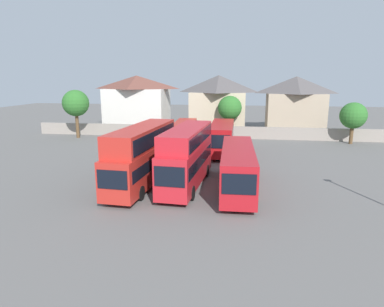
{
  "coord_description": "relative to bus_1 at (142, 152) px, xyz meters",
  "views": [
    {
      "loc": [
        4.41,
        -26.46,
        8.87
      ],
      "look_at": [
        0.0,
        3.0,
        2.22
      ],
      "focal_mm": 31.63,
      "sensor_mm": 36.0,
      "label": 1
    }
  ],
  "objects": [
    {
      "name": "house_terrace_centre",
      "position": [
        4.04,
        31.38,
        1.99
      ],
      "size": [
        9.53,
        8.08,
        9.36
      ],
      "color": "#C6B293",
      "rests_on": "ground"
    },
    {
      "name": "tree_behind_wall",
      "position": [
        -16.49,
        20.95,
        2.39
      ],
      "size": [
        3.91,
        3.91,
        7.19
      ],
      "color": "brown",
      "rests_on": "ground"
    },
    {
      "name": "bus_4",
      "position": [
        1.0,
        13.79,
        -0.81
      ],
      "size": [
        2.93,
        11.5,
        3.47
      ],
      "rotation": [
        0.0,
        0.0,
        -1.52
      ],
      "color": "red",
      "rests_on": "ground"
    },
    {
      "name": "bus_1",
      "position": [
        0.0,
        0.0,
        0.0
      ],
      "size": [
        3.22,
        11.7,
        4.96
      ],
      "rotation": [
        0.0,
        0.0,
        -1.64
      ],
      "color": "red",
      "rests_on": "ground"
    },
    {
      "name": "bus_3",
      "position": [
        7.93,
        0.0,
        -0.85
      ],
      "size": [
        2.89,
        11.77,
        3.4
      ],
      "rotation": [
        0.0,
        0.0,
        -1.54
      ],
      "color": "#AF171E",
      "rests_on": "ground"
    },
    {
      "name": "house_terrace_left",
      "position": [
        -10.23,
        31.23,
        1.96
      ],
      "size": [
        10.88,
        7.65,
        9.32
      ],
      "color": "silver",
      "rests_on": "ground"
    },
    {
      "name": "tree_left_of_lot",
      "position": [
        23.09,
        21.95,
        1.08
      ],
      "size": [
        3.57,
        3.57,
        5.69
      ],
      "color": "brown",
      "rests_on": "ground"
    },
    {
      "name": "ground",
      "position": [
        3.78,
        17.77,
        -2.79
      ],
      "size": [
        140.0,
        140.0,
        0.0
      ],
      "primitive_type": "plane",
      "color": "#605E5B"
    },
    {
      "name": "depot_boundary_wall",
      "position": [
        3.78,
        23.95,
        -1.89
      ],
      "size": [
        56.0,
        0.5,
        1.8
      ],
      "primitive_type": "cube",
      "color": "gray",
      "rests_on": "ground"
    },
    {
      "name": "bus_2",
      "position": [
        3.74,
        0.19,
        -0.02
      ],
      "size": [
        3.12,
        10.55,
        4.92
      ],
      "rotation": [
        0.0,
        0.0,
        -1.63
      ],
      "color": "red",
      "rests_on": "ground"
    },
    {
      "name": "bus_5",
      "position": [
        5.8,
        13.56,
        -0.77
      ],
      "size": [
        2.74,
        10.59,
        3.55
      ],
      "rotation": [
        0.0,
        0.0,
        -1.56
      ],
      "color": "#AF1519",
      "rests_on": "ground"
    },
    {
      "name": "tree_right_of_lot",
      "position": [
        6.19,
        26.45,
        1.53
      ],
      "size": [
        3.71,
        3.71,
        6.22
      ],
      "color": "brown",
      "rests_on": "ground"
    },
    {
      "name": "house_terrace_right",
      "position": [
        16.91,
        32.61,
        1.89
      ],
      "size": [
        9.79,
        7.03,
        9.17
      ],
      "color": "tan",
      "rests_on": "ground"
    }
  ]
}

